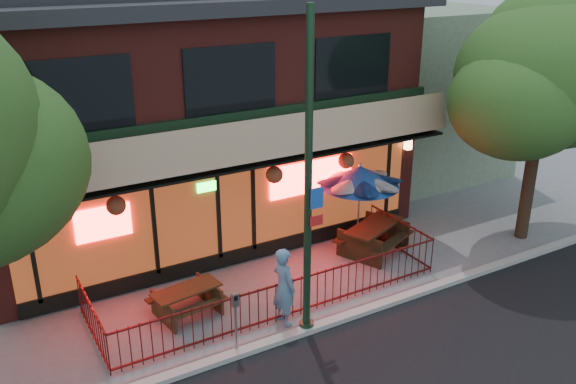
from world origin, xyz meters
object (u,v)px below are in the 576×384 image
Objects in this scene: street_tree_right at (545,68)px; pedestrian at (284,286)px; parking_meter_near at (235,313)px; patio_umbrella at (360,176)px; street_light at (308,199)px; picnic_table_right at (374,234)px; picnic_table_left at (187,297)px.

street_tree_right is 9.27m from pedestrian.
parking_meter_near is (-9.76, -0.99, -3.98)m from street_tree_right.
patio_umbrella is at bearing 158.59° from street_tree_right.
parking_meter_near is (-5.13, -2.80, -1.16)m from patio_umbrella.
street_light is 5.00m from picnic_table_right.
street_tree_right is at bearing 5.77° from parking_meter_near.
street_tree_right reaches higher than patio_umbrella.
picnic_table_left is at bearing -170.85° from patio_umbrella.
street_tree_right reaches higher than parking_meter_near.
patio_umbrella reaches higher than picnic_table_left.
picnic_table_right is at bearing 32.62° from street_light.
street_light is at bearing -140.60° from patio_umbrella.
pedestrian is (1.77, -1.42, 0.49)m from picnic_table_left.
pedestrian is (-3.71, -2.30, -1.20)m from patio_umbrella.
patio_umbrella is at bearing -65.97° from pedestrian.
street_tree_right reaches higher than street_light.
picnic_table_right is 1.67m from patio_umbrella.
parking_meter_near is at bearing -174.23° from street_tree_right.
street_tree_right is at bearing -21.41° from patio_umbrella.
street_light is at bearing -172.99° from street_tree_right.
pedestrian is at bearing 120.52° from street_light.
patio_umbrella is at bearing 9.15° from picnic_table_left.
picnic_table_left is at bearing 100.27° from parking_meter_near.
street_light is at bearing -42.93° from picnic_table_left.
street_light is at bearing -147.38° from picnic_table_right.
street_tree_right is at bearing -16.47° from picnic_table_right.
patio_umbrella is at bearing 39.40° from street_light.
pedestrian is 1.51m from parking_meter_near.
parking_meter_near is (-5.31, -2.30, 0.43)m from picnic_table_right.
parking_meter_near is at bearing 101.63° from pedestrian.
street_light is at bearing -157.25° from pedestrian.
street_light is 4.53m from patio_umbrella.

